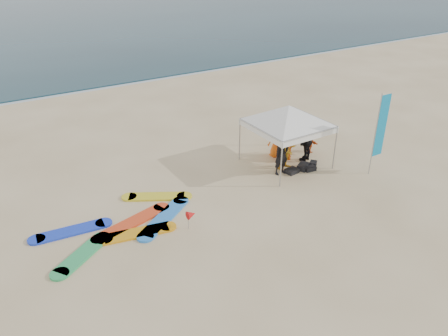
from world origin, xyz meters
name	(u,v)px	position (x,y,z in m)	size (l,w,h in m)	color
ground	(252,241)	(0.00, 0.00, 0.00)	(120.00, 120.00, 0.00)	beige
shoreline_foam	(82,90)	(0.00, 18.20, 0.00)	(160.00, 1.20, 0.01)	silver
person_black_a	(282,154)	(3.48, 2.99, 0.86)	(0.63, 0.41, 1.72)	black
person_yellow	(288,149)	(3.98, 3.22, 0.83)	(0.80, 0.63, 1.66)	gold
person_orange_a	(287,141)	(4.46, 3.83, 0.84)	(1.09, 0.62, 1.68)	orange
person_black_b	(307,141)	(5.11, 3.35, 0.90)	(1.05, 0.44, 1.80)	black
person_orange_b	(277,138)	(4.34, 4.35, 0.83)	(0.81, 0.53, 1.66)	orange
person_seated	(310,142)	(5.85, 3.93, 0.46)	(0.85, 0.27, 0.92)	#CC4812
canopy_tent	(289,106)	(4.17, 3.54, 2.52)	(3.84, 3.84, 2.89)	#A5A5A8
feather_flag	(381,127)	(6.66, 1.11, 1.93)	(0.56, 0.04, 3.29)	#A5A5A8
marker_pennant	(191,215)	(-1.24, 1.59, 0.49)	(0.28, 0.28, 0.64)	#A5A5A8
gear_pile	(303,168)	(4.44, 2.74, 0.10)	(1.60, 0.72, 0.22)	black
surfboard_spread	(127,224)	(-2.96, 2.82, 0.04)	(5.20, 3.32, 0.07)	orange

